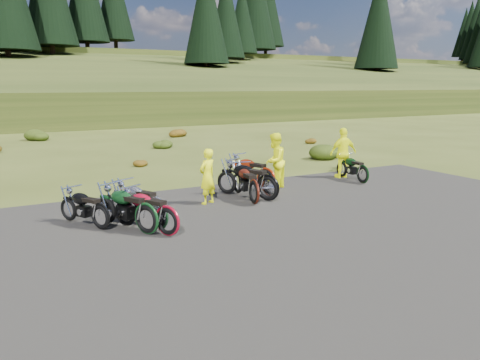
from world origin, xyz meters
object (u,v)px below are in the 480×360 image
motorcycle_7 (362,184)px  motorcycle_0 (101,230)px  motorcycle_3 (157,226)px  person_middle (207,177)px

motorcycle_7 → motorcycle_0: bearing=100.5°
motorcycle_3 → motorcycle_7: 8.35m
motorcycle_0 → person_middle: size_ratio=1.13×
motorcycle_0 → motorcycle_3: size_ratio=0.91×
motorcycle_3 → motorcycle_7: size_ratio=1.11×
motorcycle_7 → person_middle: person_middle is taller
motorcycle_7 → person_middle: size_ratio=1.12×
motorcycle_3 → motorcycle_7: motorcycle_3 is taller
motorcycle_0 → motorcycle_3: motorcycle_3 is taller
motorcycle_0 → motorcycle_3: bearing=-129.2°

